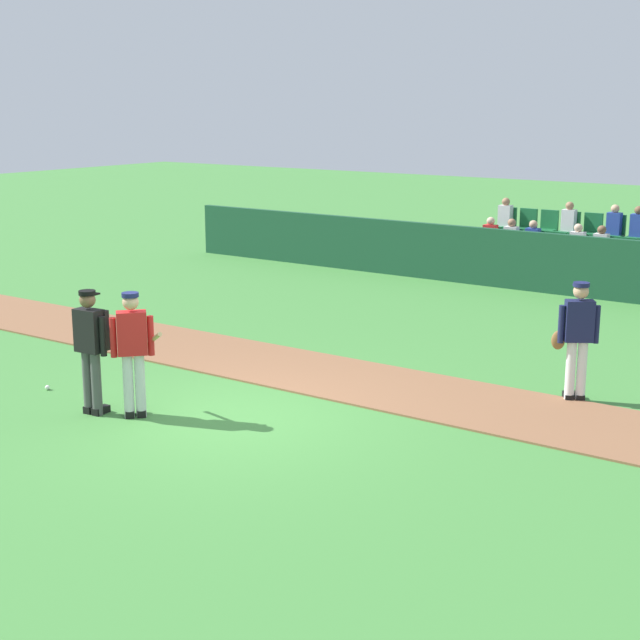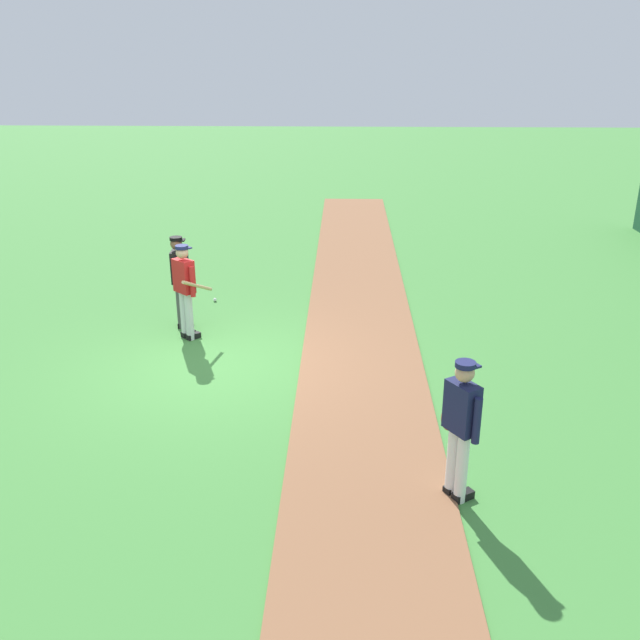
% 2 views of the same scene
% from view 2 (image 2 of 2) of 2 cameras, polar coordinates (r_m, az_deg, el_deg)
% --- Properties ---
extents(ground_plane, '(80.00, 80.00, 0.00)m').
position_cam_2_polar(ground_plane, '(11.79, -8.52, -3.60)').
color(ground_plane, '#42843A').
extents(infield_dirt_path, '(28.00, 2.06, 0.03)m').
position_cam_2_polar(infield_dirt_path, '(11.59, 3.47, -3.75)').
color(infield_dirt_path, brown).
rests_on(infield_dirt_path, ground).
extents(batter_red_jersey, '(0.74, 0.68, 1.76)m').
position_cam_2_polar(batter_red_jersey, '(12.58, -11.08, 2.59)').
color(batter_red_jersey, silver).
rests_on(batter_red_jersey, ground).
extents(umpire_home_plate, '(0.59, 0.32, 1.76)m').
position_cam_2_polar(umpire_home_plate, '(13.16, -11.50, 3.53)').
color(umpire_home_plate, '#4C4C4C').
rests_on(umpire_home_plate, ground).
extents(runner_navy_jersey, '(0.63, 0.44, 1.76)m').
position_cam_2_polar(runner_navy_jersey, '(8.06, 11.48, -8.52)').
color(runner_navy_jersey, white).
rests_on(runner_navy_jersey, ground).
extents(baseball, '(0.07, 0.07, 0.07)m').
position_cam_2_polar(baseball, '(14.71, -8.68, 1.67)').
color(baseball, white).
rests_on(baseball, ground).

